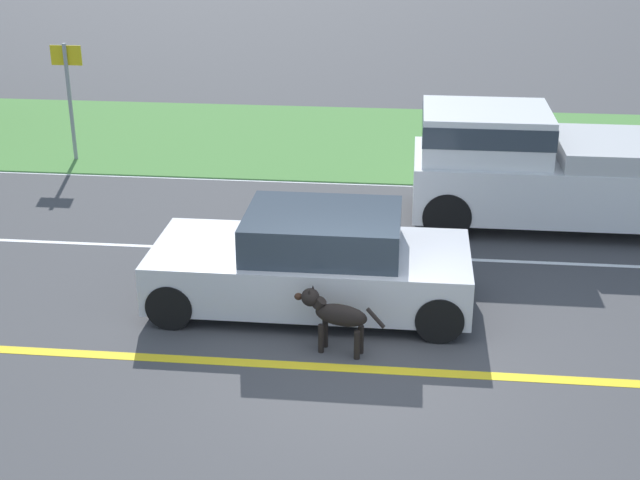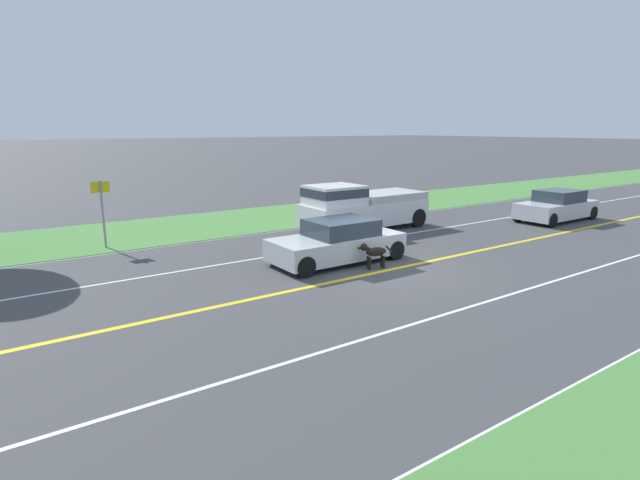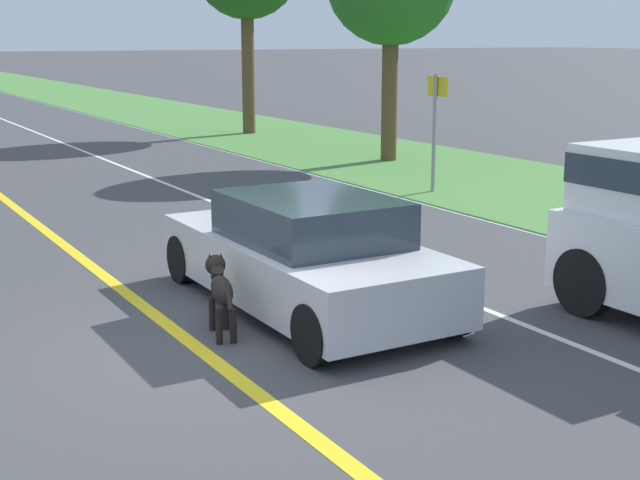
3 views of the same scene
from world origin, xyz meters
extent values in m
plane|color=#424244|center=(0.00, 0.00, 0.00)|extent=(400.00, 400.00, 0.00)
cube|color=yellow|center=(0.00, 0.00, 0.00)|extent=(0.18, 160.00, 0.01)
cube|color=white|center=(3.50, 0.00, 0.00)|extent=(0.10, 160.00, 0.01)
cube|color=silver|center=(1.69, 0.84, 0.51)|extent=(1.89, 4.35, 0.68)
cube|color=#2D3842|center=(1.69, 0.67, 1.11)|extent=(1.63, 2.09, 0.52)
cylinder|color=black|center=(2.55, 2.60, 0.31)|extent=(0.22, 0.63, 0.63)
cylinder|color=black|center=(2.55, -0.93, 0.31)|extent=(0.22, 0.63, 0.63)
cylinder|color=black|center=(0.84, 2.60, 0.31)|extent=(0.22, 0.63, 0.63)
cylinder|color=black|center=(0.84, -0.93, 0.31)|extent=(0.22, 0.63, 0.63)
ellipsoid|color=black|center=(0.38, 0.30, 0.53)|extent=(0.38, 0.71, 0.28)
cylinder|color=black|center=(0.52, 0.52, 0.19)|extent=(0.07, 0.07, 0.38)
cylinder|color=black|center=(0.40, 0.06, 0.19)|extent=(0.07, 0.07, 0.38)
cylinder|color=black|center=(0.37, 0.55, 0.19)|extent=(0.07, 0.07, 0.38)
cylinder|color=black|center=(0.25, 0.09, 0.19)|extent=(0.07, 0.07, 0.38)
cylinder|color=black|center=(0.46, 0.58, 0.64)|extent=(0.18, 0.22, 0.18)
sphere|color=black|center=(0.49, 0.70, 0.70)|extent=(0.28, 0.28, 0.23)
ellipsoid|color=#331E14|center=(0.52, 0.85, 0.69)|extent=(0.13, 0.13, 0.09)
cone|color=black|center=(0.54, 0.67, 0.79)|extent=(0.09, 0.09, 0.10)
cone|color=black|center=(0.42, 0.71, 0.79)|extent=(0.09, 0.09, 0.10)
cylinder|color=black|center=(0.27, -0.13, 0.57)|extent=(0.11, 0.26, 0.25)
cylinder|color=black|center=(4.35, -1.10, 0.40)|extent=(0.22, 0.80, 0.80)
cylinder|color=brown|center=(9.87, 11.01, 1.77)|extent=(0.41, 0.41, 3.54)
cylinder|color=brown|center=(9.62, 18.92, 2.17)|extent=(0.42, 0.42, 4.34)
cylinder|color=gray|center=(7.93, 6.54, 1.22)|extent=(0.08, 0.08, 2.45)
cube|color=yellow|center=(7.99, 6.54, 2.20)|extent=(0.03, 0.64, 0.40)
camera|label=1|loc=(-9.43, -0.47, 5.59)|focal=50.00mm
camera|label=2|loc=(-10.80, 10.15, 4.23)|focal=28.00mm
camera|label=3|loc=(-3.31, -8.20, 3.18)|focal=50.00mm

